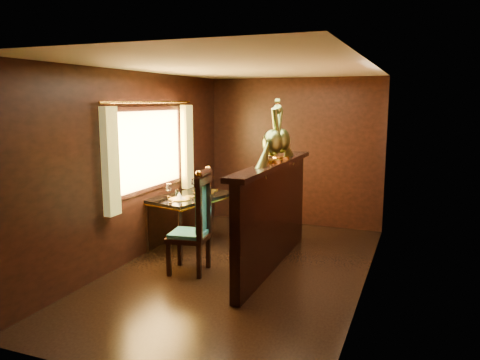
{
  "coord_description": "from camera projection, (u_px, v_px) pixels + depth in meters",
  "views": [
    {
      "loc": [
        2.05,
        -5.23,
        2.11
      ],
      "look_at": [
        -0.16,
        0.39,
        1.09
      ],
      "focal_mm": 35.0,
      "sensor_mm": 36.0,
      "label": 1
    }
  ],
  "objects": [
    {
      "name": "ground",
      "position": [
        241.0,
        271.0,
        5.89
      ],
      "size": [
        5.0,
        5.0,
        0.0
      ],
      "primitive_type": "plane",
      "color": "black",
      "rests_on": "ground"
    },
    {
      "name": "room_shell",
      "position": [
        235.0,
        145.0,
        5.67
      ],
      "size": [
        3.04,
        5.04,
        2.52
      ],
      "color": "black",
      "rests_on": "ground"
    },
    {
      "name": "partition",
      "position": [
        273.0,
        213.0,
        5.93
      ],
      "size": [
        0.26,
        2.7,
        1.36
      ],
      "color": "black",
      "rests_on": "ground"
    },
    {
      "name": "dining_table",
      "position": [
        191.0,
        200.0,
        6.79
      ],
      "size": [
        1.07,
        1.44,
        0.96
      ],
      "rotation": [
        0.0,
        0.0,
        -0.25
      ],
      "color": "black",
      "rests_on": "ground"
    },
    {
      "name": "chair_left",
      "position": [
        198.0,
        219.0,
        5.71
      ],
      "size": [
        0.54,
        0.56,
        1.32
      ],
      "rotation": [
        0.0,
        0.0,
        0.15
      ],
      "color": "black",
      "rests_on": "ground"
    },
    {
      "name": "chair_right",
      "position": [
        260.0,
        200.0,
        6.71
      ],
      "size": [
        0.51,
        0.54,
        1.35
      ],
      "rotation": [
        0.0,
        0.0,
        0.06
      ],
      "color": "black",
      "rests_on": "ground"
    },
    {
      "name": "peacock_left",
      "position": [
        273.0,
        131.0,
        5.7
      ],
      "size": [
        0.25,
        0.66,
        0.78
      ],
      "primitive_type": null,
      "color": "#194D37",
      "rests_on": "partition"
    },
    {
      "name": "peacock_right",
      "position": [
        281.0,
        130.0,
        6.03
      ],
      "size": [
        0.24,
        0.64,
        0.76
      ],
      "primitive_type": null,
      "color": "#194D37",
      "rests_on": "partition"
    }
  ]
}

